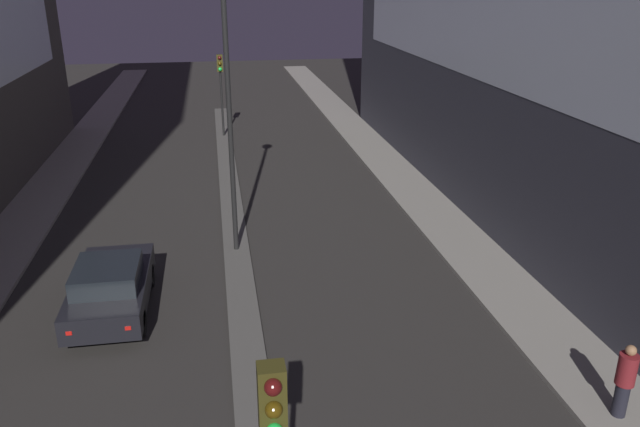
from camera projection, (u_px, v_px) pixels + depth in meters
name	position (u px, v px, depth m)	size (l,w,h in m)	color
median_strip	(232.00, 212.00, 23.95)	(0.84, 39.44, 0.11)	#56544F
traffic_light_mid	(221.00, 77.00, 33.86)	(0.32, 0.42, 4.44)	black
street_lamp	(226.00, 51.00, 18.31)	(0.53, 0.53, 9.46)	black
car_left_lane	(111.00, 286.00, 16.70)	(1.93, 4.39, 1.52)	black
pedestrian_on_right_sidewalk	(625.00, 379.00, 12.53)	(0.38, 0.38, 1.65)	black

